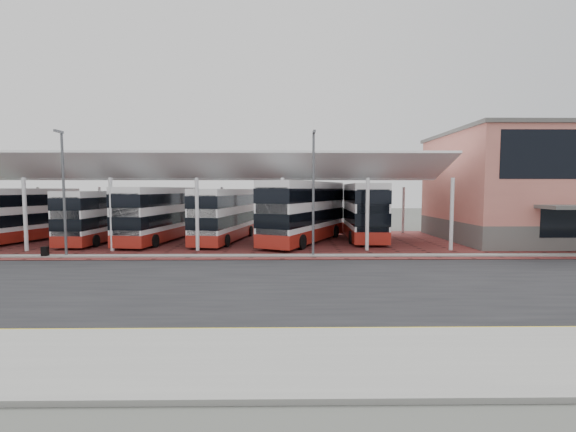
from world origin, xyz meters
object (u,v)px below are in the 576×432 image
bus_3 (226,215)px  bus_4 (305,212)px  terminal (553,186)px  bus_0 (19,215)px  bus_1 (101,216)px  bus_2 (160,214)px  bus_5 (361,211)px

bus_3 → bus_4: (6.62, -0.70, 0.30)m
terminal → bus_4: 21.29m
bus_0 → bus_1: 6.49m
bus_1 → terminal: bearing=2.6°
bus_3 → bus_2: bearing=-168.9°
bus_5 → bus_3: bearing=-169.1°
terminal → bus_5: size_ratio=1.57×
bus_3 → bus_4: 6.66m
terminal → bus_2: size_ratio=1.65×
terminal → bus_3: 27.88m
bus_0 → bus_1: (6.47, 0.49, -0.11)m
bus_4 → bus_3: bearing=-160.1°
bus_5 → bus_1: bearing=-172.6°
bus_1 → bus_4: (16.95, -0.62, 0.38)m
bus_0 → bus_4: 23.42m
terminal → bus_1: terminal is taller
bus_2 → bus_3: bearing=9.2°
bus_1 → bus_4: bus_4 is taller
terminal → bus_0: terminal is taller
bus_1 → bus_5: bearing=6.5°
terminal → bus_1: bearing=-179.5°
bus_0 → bus_3: bus_0 is taller
terminal → bus_2: bearing=-179.5°
terminal → bus_2: 33.32m
terminal → bus_2: terminal is taller
bus_0 → bus_5: (28.53, 2.19, 0.20)m
bus_2 → bus_3: bus_2 is taller
terminal → bus_3: size_ratio=1.70×
bus_1 → bus_3: bearing=2.6°
bus_5 → terminal: bearing=-1.9°
terminal → bus_0: bearing=-179.0°
bus_1 → bus_4: size_ratio=0.85×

